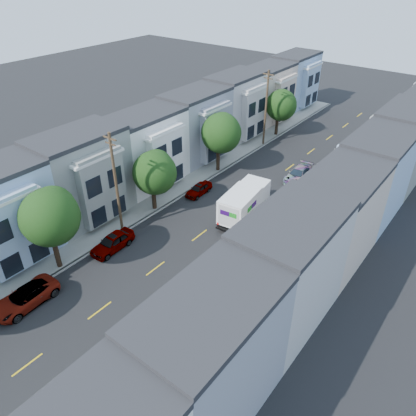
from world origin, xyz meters
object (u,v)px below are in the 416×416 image
Objects in this scene: parked_right_d at (345,158)px; parked_right_a at (136,344)px; parked_left_b at (25,298)px; parked_left_c at (112,242)px; parked_left_d at (199,189)px; utility_pole_far at (266,109)px; utility_pole_near at (116,185)px; tree_c at (154,173)px; tree_b at (49,217)px; lead_sedan at (298,174)px; parked_right_c at (305,194)px; tree_far_r at (364,140)px; motorcycle at (100,388)px; parked_right_b at (190,296)px; tree_d at (220,133)px; tree_e at (281,105)px; fedex_truck at (244,202)px.

parked_right_a is at bearing -95.61° from parked_right_d.
parked_left_b is 1.10× the size of parked_left_c.
parked_left_d is at bearing -124.96° from parked_right_d.
parked_left_b is at bearing -91.07° from parked_left_d.
utility_pole_far reaches higher than parked_left_d.
utility_pole_near is 11.93m from parked_left_b.
tree_c is at bearing 99.28° from parked_left_c.
utility_pole_near is 2.21× the size of parked_right_d.
utility_pole_far is (0.00, 32.85, -0.13)m from tree_b.
parked_right_c is (2.68, -3.79, -0.03)m from lead_sedan.
parked_right_a is at bearing -50.58° from tree_c.
tree_far_r reaches higher than parked_left_d.
tree_b is 12.25m from parked_right_a.
lead_sedan is 32.29m from motorcycle.
parked_left_b is 0.94× the size of parked_right_a.
tree_b is 12.62m from parked_right_b.
tree_b is 2.04× the size of parked_left_d.
motorcycle is at bearing -82.93° from parked_right_b.
utility_pole_near is at bearing -99.04° from parked_left_d.
tree_d is 7.42m from parked_left_d.
parked_right_d is 2.28× the size of motorcycle.
parked_left_d is at bearing -150.32° from parked_right_c.
tree_d is 1.48× the size of parked_right_b.
motorcycle is (10.24, -1.35, -0.29)m from parked_left_b.
lead_sedan is at bearing 66.72° from utility_pole_near.
tree_far_r is at bearing 59.06° from tree_c.
parked_right_b is at bearing 17.92° from tree_b.
tree_c is 1.57× the size of parked_right_c.
tree_far_r is 1.45× the size of parked_left_d.
tree_d is at bearing -90.00° from tree_e.
motorcycle is at bearing -84.06° from parked_right_a.
fedex_truck is 1.62× the size of parked_right_c.
fedex_truck is 13.26m from parked_left_c.
tree_d is at bearing -140.36° from tree_far_r.
fedex_truck is (7.91, 4.36, -2.56)m from tree_c.
fedex_truck is at bearing 28.88° from tree_c.
utility_pole_near is (0.00, -4.76, 0.76)m from tree_c.
utility_pole_near reaches higher than motorcycle.
utility_pole_near is 17.61m from motorcycle.
tree_far_r is 1.20× the size of parked_right_d.
motorcycle is (11.64, -42.42, -4.11)m from tree_e.
parked_right_c is at bearing 88.77° from parked_right_a.
utility_pole_near is 1.87× the size of parked_right_a.
utility_pole_near reaches higher than parked_left_b.
utility_pole_far is 36.89m from parked_right_a.
utility_pole_near is at bearing -90.00° from utility_pole_far.
parked_right_a reaches higher than motorcycle.
tree_e reaches higher than lead_sedan.
utility_pole_far is 1.98× the size of parked_left_b.
parked_left_d is 21.26m from parked_right_a.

